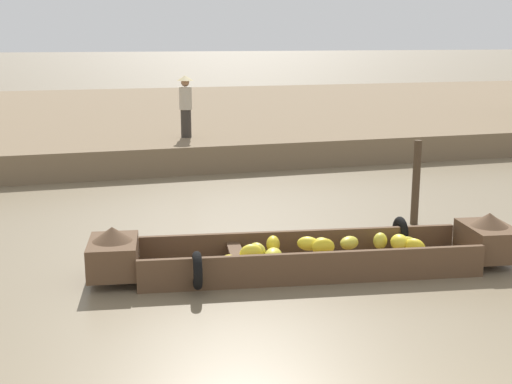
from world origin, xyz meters
TOP-DOWN VIEW (x-y plane):
  - ground_plane at (0.00, 10.00)m, footprint 300.00×300.00m
  - riverbank_strip at (0.00, 22.70)m, footprint 160.00×20.00m
  - banana_boat at (0.74, 5.37)m, footprint 6.32×1.90m
  - vendor_person at (0.59, 14.46)m, footprint 0.44×0.44m
  - mooring_post at (3.48, 7.22)m, footprint 0.14×0.14m

SIDE VIEW (x-z plane):
  - ground_plane at x=0.00m, z-range 0.00..0.00m
  - banana_boat at x=0.74m, z-range -0.13..0.66m
  - riverbank_strip at x=0.00m, z-range 0.00..0.71m
  - mooring_post at x=3.48m, z-range 0.00..1.56m
  - vendor_person at x=0.59m, z-range 0.81..2.47m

